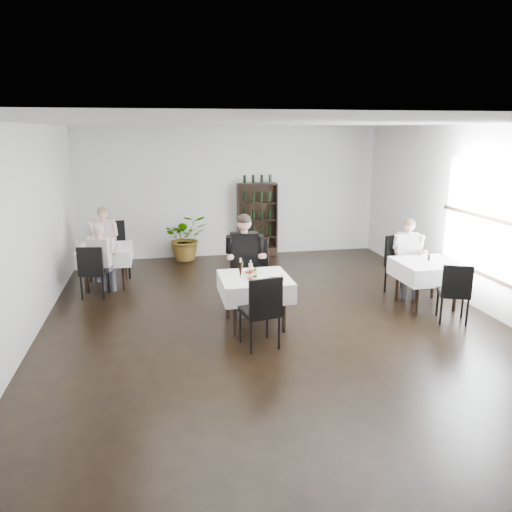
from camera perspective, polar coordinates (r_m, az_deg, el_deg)
The scene contains 24 objects.
room_shell at distance 7.36m, azimuth 2.16°, elevation 3.20°, with size 9.00×9.00×9.00m.
window_right at distance 8.83m, azimuth 24.77°, elevation 3.74°, with size 0.06×2.30×1.85m.
wine_shelf at distance 11.75m, azimuth 0.14°, elevation 4.11°, with size 0.90×0.28×1.75m.
main_table at distance 7.52m, azimuth -0.14°, elevation -3.47°, with size 1.03×1.03×0.77m.
left_table at distance 9.85m, azimuth -16.86°, elevation 0.17°, with size 0.98×0.98×0.77m.
right_table at distance 8.83m, azimuth 18.95°, elevation -1.57°, with size 0.98×0.98×0.77m.
potted_tree at distance 11.49m, azimuth -7.99°, elevation 2.13°, with size 0.95×0.83×1.06m, color #1E511C.
main_chair_far at distance 8.32m, azimuth -0.48°, elevation -1.45°, with size 0.66×0.66×1.15m.
main_chair_near at distance 6.73m, azimuth 0.69°, elevation -5.92°, with size 0.55×0.55×1.03m.
left_chair_far at distance 10.48m, azimuth -15.91°, elevation 1.16°, with size 0.62×0.62×1.12m.
left_chair_near at distance 9.21m, azimuth -18.16°, elevation -1.36°, with size 0.50×0.51×0.96m.
right_chair_far at distance 9.43m, azimuth 16.12°, elevation -0.49°, with size 0.61×0.62×1.06m.
right_chair_near at distance 8.20m, azimuth 21.77°, elevation -3.56°, with size 0.57×0.57×0.95m.
diner_main at distance 8.07m, azimuth -1.28°, elevation 0.03°, with size 0.62×0.62×1.60m.
diner_left_far at distance 10.33m, azimuth -17.05°, elevation 2.02°, with size 0.58×0.59×1.44m.
diner_left_near at distance 9.26m, azimuth -17.28°, elevation 0.24°, with size 0.55×0.58×1.33m.
diner_right_far at distance 9.31m, azimuth 17.02°, elevation 0.52°, with size 0.57×0.61×1.38m.
plate_far at distance 7.63m, azimuth -0.47°, elevation -1.90°, with size 0.33×0.33×0.08m.
plate_near at distance 7.33m, azimuth -0.33°, elevation -2.60°, with size 0.26×0.26×0.07m.
pilsner_dark at distance 7.35m, azimuth -1.81°, elevation -1.64°, with size 0.07×0.07×0.31m.
pilsner_lager at distance 7.50m, azimuth -1.71°, elevation -1.44°, with size 0.06×0.06×0.27m.
coke_bottle at distance 7.44m, azimuth -0.61°, elevation -1.63°, with size 0.07×0.07×0.26m.
napkin_cutlery at distance 7.37m, azimuth 2.42°, elevation -2.57°, with size 0.21×0.21×0.02m.
pepper_mill at distance 8.87m, azimuth 19.15°, elevation -0.17°, with size 0.04×0.04×0.10m, color black.
Camera 1 is at (-1.67, -7.03, 2.90)m, focal length 35.00 mm.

